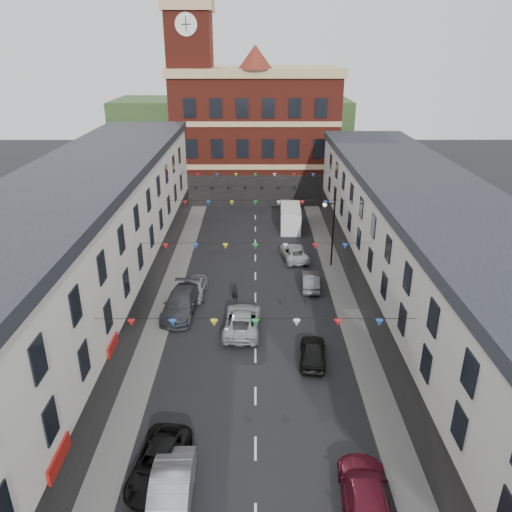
{
  "coord_description": "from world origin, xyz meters",
  "views": [
    {
      "loc": [
        -0.0,
        -26.98,
        18.33
      ],
      "look_at": [
        0.05,
        6.56,
        4.18
      ],
      "focal_mm": 35.0,
      "sensor_mm": 36.0,
      "label": 1
    }
  ],
  "objects_px": {
    "moving_car": "(242,320)",
    "car_right_d": "(313,352)",
    "car_left_c": "(159,463)",
    "white_van": "(290,218)",
    "street_lamp": "(331,226)",
    "car_left_e": "(196,288)",
    "car_right_c": "(365,494)",
    "pedestrian": "(235,293)",
    "car_right_f": "(294,253)",
    "car_right_e": "(311,281)",
    "car_left_b": "(171,494)",
    "car_left_d": "(181,303)"
  },
  "relations": [
    {
      "from": "car_right_e",
      "to": "car_right_d",
      "type": "bearing_deg",
      "value": 88.25
    },
    {
      "from": "car_right_c",
      "to": "car_right_f",
      "type": "height_order",
      "value": "car_right_c"
    },
    {
      "from": "street_lamp",
      "to": "car_right_f",
      "type": "bearing_deg",
      "value": 149.01
    },
    {
      "from": "car_left_c",
      "to": "white_van",
      "type": "bearing_deg",
      "value": 82.77
    },
    {
      "from": "street_lamp",
      "to": "car_left_b",
      "type": "bearing_deg",
      "value": -111.74
    },
    {
      "from": "moving_car",
      "to": "car_right_e",
      "type": "bearing_deg",
      "value": -126.6
    },
    {
      "from": "car_left_d",
      "to": "car_left_b",
      "type": "bearing_deg",
      "value": -79.4
    },
    {
      "from": "car_left_d",
      "to": "car_right_c",
      "type": "height_order",
      "value": "car_left_d"
    },
    {
      "from": "car_left_b",
      "to": "car_left_e",
      "type": "xyz_separation_m",
      "value": [
        -1.14,
        19.83,
        -0.15
      ]
    },
    {
      "from": "car_left_c",
      "to": "car_right_c",
      "type": "height_order",
      "value": "car_right_c"
    },
    {
      "from": "white_van",
      "to": "car_left_e",
      "type": "bearing_deg",
      "value": -116.03
    },
    {
      "from": "car_left_c",
      "to": "car_left_d",
      "type": "bearing_deg",
      "value": 100.49
    },
    {
      "from": "car_right_c",
      "to": "pedestrian",
      "type": "height_order",
      "value": "pedestrian"
    },
    {
      "from": "car_left_b",
      "to": "car_right_e",
      "type": "relative_size",
      "value": 1.28
    },
    {
      "from": "car_left_c",
      "to": "car_left_e",
      "type": "height_order",
      "value": "car_left_e"
    },
    {
      "from": "car_left_b",
      "to": "white_van",
      "type": "bearing_deg",
      "value": 77.36
    },
    {
      "from": "pedestrian",
      "to": "car_right_c",
      "type": "bearing_deg",
      "value": -62.6
    },
    {
      "from": "car_left_e",
      "to": "car_right_d",
      "type": "height_order",
      "value": "car_right_d"
    },
    {
      "from": "car_right_f",
      "to": "car_left_b",
      "type": "bearing_deg",
      "value": 67.64
    },
    {
      "from": "car_left_b",
      "to": "car_left_c",
      "type": "bearing_deg",
      "value": 113.03
    },
    {
      "from": "street_lamp",
      "to": "car_right_e",
      "type": "height_order",
      "value": "street_lamp"
    },
    {
      "from": "car_left_c",
      "to": "white_van",
      "type": "relative_size",
      "value": 0.88
    },
    {
      "from": "car_right_f",
      "to": "white_van",
      "type": "distance_m",
      "value": 8.52
    },
    {
      "from": "car_left_d",
      "to": "car_right_c",
      "type": "xyz_separation_m",
      "value": [
        10.17,
        -16.93,
        -0.08
      ]
    },
    {
      "from": "car_left_e",
      "to": "white_van",
      "type": "distance_m",
      "value": 18.05
    },
    {
      "from": "car_left_b",
      "to": "street_lamp",
      "type": "bearing_deg",
      "value": 67.32
    },
    {
      "from": "car_right_d",
      "to": "car_right_f",
      "type": "height_order",
      "value": "car_right_d"
    },
    {
      "from": "street_lamp",
      "to": "car_right_d",
      "type": "bearing_deg",
      "value": -101.42
    },
    {
      "from": "white_van",
      "to": "car_left_d",
      "type": "bearing_deg",
      "value": -114.16
    },
    {
      "from": "white_van",
      "to": "pedestrian",
      "type": "xyz_separation_m",
      "value": [
        -5.37,
        -16.88,
        -0.45
      ]
    },
    {
      "from": "car_left_b",
      "to": "car_left_e",
      "type": "height_order",
      "value": "car_left_b"
    },
    {
      "from": "car_right_f",
      "to": "car_right_c",
      "type": "bearing_deg",
      "value": 84.71
    },
    {
      "from": "car_right_e",
      "to": "car_right_f",
      "type": "bearing_deg",
      "value": -78.1
    },
    {
      "from": "car_left_c",
      "to": "moving_car",
      "type": "bearing_deg",
      "value": 81.02
    },
    {
      "from": "street_lamp",
      "to": "car_left_c",
      "type": "distance_m",
      "value": 26.22
    },
    {
      "from": "street_lamp",
      "to": "car_left_b",
      "type": "distance_m",
      "value": 27.58
    },
    {
      "from": "street_lamp",
      "to": "pedestrian",
      "type": "distance_m",
      "value": 10.93
    },
    {
      "from": "moving_car",
      "to": "car_right_d",
      "type": "bearing_deg",
      "value": 142.9
    },
    {
      "from": "car_left_b",
      "to": "car_right_f",
      "type": "xyz_separation_m",
      "value": [
        7.2,
        27.22,
        -0.17
      ]
    },
    {
      "from": "street_lamp",
      "to": "car_right_c",
      "type": "xyz_separation_m",
      "value": [
        -1.88,
        -25.4,
        -3.17
      ]
    },
    {
      "from": "car_left_c",
      "to": "street_lamp",
      "type": "bearing_deg",
      "value": 71.47
    },
    {
      "from": "car_left_b",
      "to": "car_right_e",
      "type": "xyz_separation_m",
      "value": [
        8.11,
        21.21,
        -0.18
      ]
    },
    {
      "from": "car_left_d",
      "to": "car_left_e",
      "type": "height_order",
      "value": "car_left_d"
    },
    {
      "from": "car_left_e",
      "to": "car_right_f",
      "type": "height_order",
      "value": "car_left_e"
    },
    {
      "from": "car_left_e",
      "to": "car_right_f",
      "type": "xyz_separation_m",
      "value": [
        8.34,
        7.39,
        -0.02
      ]
    },
    {
      "from": "car_right_f",
      "to": "white_van",
      "type": "xyz_separation_m",
      "value": [
        0.2,
        8.5,
        0.55
      ]
    },
    {
      "from": "white_van",
      "to": "car_right_f",
      "type": "bearing_deg",
      "value": -89.12
    },
    {
      "from": "street_lamp",
      "to": "car_left_e",
      "type": "relative_size",
      "value": 1.53
    },
    {
      "from": "car_right_c",
      "to": "car_right_f",
      "type": "xyz_separation_m",
      "value": [
        -1.07,
        27.17,
        -0.09
      ]
    },
    {
      "from": "pedestrian",
      "to": "car_right_d",
      "type": "bearing_deg",
      "value": -48.08
    }
  ]
}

